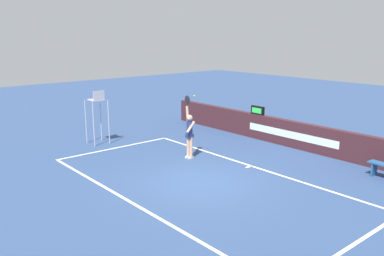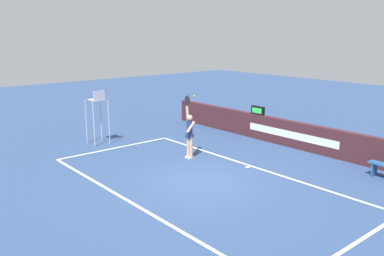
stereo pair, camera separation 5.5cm
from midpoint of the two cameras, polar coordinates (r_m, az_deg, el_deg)
name	(u,v)px [view 2 (the right image)]	position (r m, az deg, el deg)	size (l,w,h in m)	color
ground_plane	(200,182)	(13.75, 1.25, -7.50)	(60.00, 60.00, 0.00)	navy
court_lines	(199,182)	(13.72, 1.12, -7.53)	(11.00, 5.34, 0.00)	white
back_wall	(305,137)	(17.86, 15.55, -1.21)	(16.20, 0.30, 1.14)	#3F1E24
speed_display	(258,110)	(19.24, 9.25, 2.45)	(0.71, 0.15, 0.39)	black
tennis_player	(189,132)	(15.99, -0.26, -0.62)	(0.47, 0.46, 2.51)	tan
tennis_ball	(194,96)	(15.61, 0.43, 4.48)	(0.06, 0.06, 0.06)	yellow
umpire_chair	(97,109)	(18.48, -12.96, 2.55)	(0.78, 0.78, 2.40)	#AAAAB9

